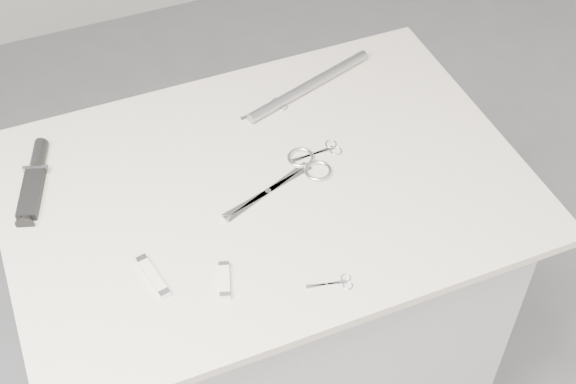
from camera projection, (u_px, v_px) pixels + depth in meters
name	position (u px, v px, depth m)	size (l,w,h in m)	color
plinth	(269.00, 320.00, 1.90)	(0.90, 0.60, 0.90)	#B0B0AE
display_board	(265.00, 187.00, 1.56)	(1.00, 0.70, 0.02)	beige
large_shears	(295.00, 174.00, 1.57)	(0.24, 0.14, 0.01)	silver
embroidery_scissors_a	(324.00, 151.00, 1.61)	(0.11, 0.05, 0.00)	silver
embroidery_scissors_b	(270.00, 108.00, 1.70)	(0.11, 0.05, 0.00)	silver
tiny_scissors	(336.00, 283.00, 1.39)	(0.08, 0.04, 0.00)	silver
sheathed_knife	(35.00, 176.00, 1.55)	(0.09, 0.20, 0.03)	black
pocket_knife_a	(153.00, 276.00, 1.39)	(0.04, 0.10, 0.01)	silver
pocket_knife_b	(225.00, 280.00, 1.39)	(0.04, 0.08, 0.01)	silver
metal_rail	(309.00, 85.00, 1.74)	(0.02, 0.02, 0.33)	#95989D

